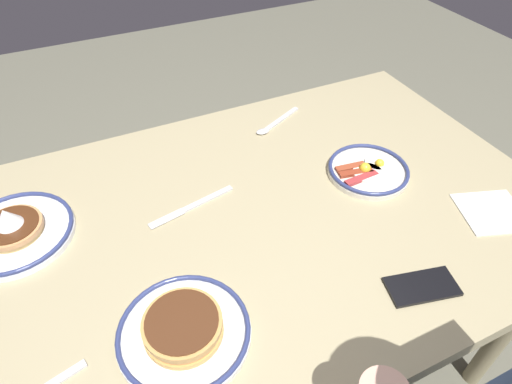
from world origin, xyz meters
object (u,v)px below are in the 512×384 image
object	(u,v)px
plate_far_companion	(184,330)
cell_phone	(422,286)
plate_center_pancakes	(14,231)
tea_spoon	(273,125)
plate_near_main	(368,170)
paper_napkin	(492,212)
butter_knife	(192,206)

from	to	relation	value
plate_far_companion	cell_phone	bearing A→B (deg)	167.68
plate_center_pancakes	cell_phone	size ratio (longest dim) A/B	1.81
plate_far_companion	tea_spoon	distance (m)	0.72
plate_near_main	cell_phone	xyz separation A→B (m)	(0.11, 0.34, -0.01)
paper_napkin	tea_spoon	distance (m)	0.64
paper_napkin	tea_spoon	world-z (taller)	tea_spoon
plate_far_companion	butter_knife	size ratio (longest dim) A/B	1.09
plate_near_main	cell_phone	size ratio (longest dim) A/B	1.48
cell_phone	butter_knife	xyz separation A→B (m)	(0.35, -0.42, -0.00)
plate_far_companion	cell_phone	size ratio (longest dim) A/B	1.73
plate_near_main	paper_napkin	xyz separation A→B (m)	(-0.19, 0.25, -0.01)
paper_napkin	butter_knife	xyz separation A→B (m)	(0.65, -0.32, 0.00)
plate_center_pancakes	plate_far_companion	xyz separation A→B (m)	(-0.27, 0.40, 0.00)
plate_far_companion	cell_phone	xyz separation A→B (m)	(-0.47, 0.10, -0.02)
plate_center_pancakes	tea_spoon	bearing A→B (deg)	-168.28
cell_phone	butter_knife	bearing A→B (deg)	-37.41
plate_center_pancakes	plate_far_companion	world-z (taller)	plate_center_pancakes
tea_spoon	plate_near_main	bearing A→B (deg)	112.21
tea_spoon	plate_far_companion	bearing A→B (deg)	50.06
plate_near_main	cell_phone	distance (m)	0.36
plate_near_main	plate_center_pancakes	bearing A→B (deg)	-10.37
plate_center_pancakes	tea_spoon	xyz separation A→B (m)	(-0.73, -0.15, -0.01)
plate_far_companion	paper_napkin	distance (m)	0.77
plate_center_pancakes	cell_phone	xyz separation A→B (m)	(-0.74, 0.50, -0.01)
plate_near_main	butter_knife	xyz separation A→B (m)	(0.46, -0.08, -0.01)
butter_knife	paper_napkin	bearing A→B (deg)	153.47
plate_far_companion	butter_knife	distance (m)	0.34
plate_center_pancakes	butter_knife	distance (m)	0.40
plate_near_main	tea_spoon	bearing A→B (deg)	-67.79
cell_phone	tea_spoon	xyz separation A→B (m)	(0.01, -0.65, 0.00)
butter_knife	tea_spoon	size ratio (longest dim) A/B	1.27
plate_near_main	butter_knife	bearing A→B (deg)	-9.50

